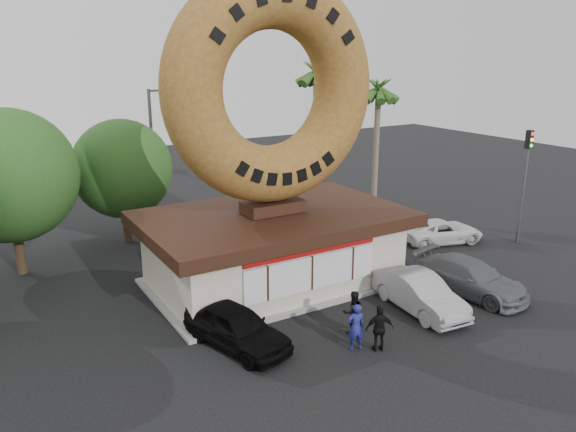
{
  "coord_description": "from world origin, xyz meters",
  "views": [
    {
      "loc": [
        -11.38,
        -14.24,
        10.0
      ],
      "look_at": [
        -0.45,
        4.0,
        3.7
      ],
      "focal_mm": 35.0,
      "sensor_mm": 36.0,
      "label": 1
    }
  ],
  "objects_px": {
    "car_grey": "(470,277)",
    "car_black": "(237,327)",
    "person_left": "(356,327)",
    "donut_shop": "(274,246)",
    "car_silver": "(420,293)",
    "car_white": "(442,231)",
    "giant_donut": "(272,89)",
    "person_right": "(380,328)",
    "street_lamp": "(155,154)",
    "traffic_signal": "(525,172)",
    "person_center": "(353,312)"
  },
  "relations": [
    {
      "from": "person_right",
      "to": "traffic_signal",
      "type": "bearing_deg",
      "value": -136.87
    },
    {
      "from": "car_grey",
      "to": "car_white",
      "type": "bearing_deg",
      "value": 44.82
    },
    {
      "from": "giant_donut",
      "to": "street_lamp",
      "type": "distance_m",
      "value": 10.93
    },
    {
      "from": "donut_shop",
      "to": "car_grey",
      "type": "relative_size",
      "value": 2.22
    },
    {
      "from": "giant_donut",
      "to": "person_right",
      "type": "distance_m",
      "value": 10.36
    },
    {
      "from": "car_grey",
      "to": "car_white",
      "type": "height_order",
      "value": "car_grey"
    },
    {
      "from": "person_center",
      "to": "person_right",
      "type": "distance_m",
      "value": 1.49
    },
    {
      "from": "car_black",
      "to": "street_lamp",
      "type": "bearing_deg",
      "value": 66.13
    },
    {
      "from": "donut_shop",
      "to": "street_lamp",
      "type": "distance_m",
      "value": 10.54
    },
    {
      "from": "giant_donut",
      "to": "person_center",
      "type": "height_order",
      "value": "giant_donut"
    },
    {
      "from": "person_right",
      "to": "car_black",
      "type": "height_order",
      "value": "person_right"
    },
    {
      "from": "car_black",
      "to": "car_silver",
      "type": "relative_size",
      "value": 0.97
    },
    {
      "from": "donut_shop",
      "to": "person_left",
      "type": "distance_m",
      "value": 6.59
    },
    {
      "from": "person_center",
      "to": "car_black",
      "type": "bearing_deg",
      "value": -0.75
    },
    {
      "from": "person_left",
      "to": "traffic_signal",
      "type": "bearing_deg",
      "value": -147.72
    },
    {
      "from": "person_center",
      "to": "car_silver",
      "type": "relative_size",
      "value": 0.37
    },
    {
      "from": "street_lamp",
      "to": "car_white",
      "type": "distance_m",
      "value": 16.28
    },
    {
      "from": "donut_shop",
      "to": "street_lamp",
      "type": "xyz_separation_m",
      "value": [
        -1.86,
        10.02,
        2.72
      ]
    },
    {
      "from": "traffic_signal",
      "to": "person_center",
      "type": "distance_m",
      "value": 14.54
    },
    {
      "from": "person_left",
      "to": "car_white",
      "type": "relative_size",
      "value": 0.39
    },
    {
      "from": "street_lamp",
      "to": "person_center",
      "type": "distance_m",
      "value": 16.07
    },
    {
      "from": "car_grey",
      "to": "car_black",
      "type": "bearing_deg",
      "value": 164.85
    },
    {
      "from": "donut_shop",
      "to": "car_black",
      "type": "xyz_separation_m",
      "value": [
        -3.87,
        -4.2,
        -1.02
      ]
    },
    {
      "from": "donut_shop",
      "to": "traffic_signal",
      "type": "relative_size",
      "value": 1.84
    },
    {
      "from": "car_silver",
      "to": "car_grey",
      "type": "bearing_deg",
      "value": 7.11
    },
    {
      "from": "donut_shop",
      "to": "person_left",
      "type": "xyz_separation_m",
      "value": [
        -0.44,
        -6.51,
        -0.91
      ]
    },
    {
      "from": "giant_donut",
      "to": "car_grey",
      "type": "bearing_deg",
      "value": -38.52
    },
    {
      "from": "street_lamp",
      "to": "person_right",
      "type": "xyz_separation_m",
      "value": [
        2.08,
        -17.0,
        -3.64
      ]
    },
    {
      "from": "person_center",
      "to": "person_right",
      "type": "bearing_deg",
      "value": 107.11
    },
    {
      "from": "donut_shop",
      "to": "giant_donut",
      "type": "distance_m",
      "value": 6.72
    },
    {
      "from": "person_left",
      "to": "giant_donut",
      "type": "bearing_deg",
      "value": -78.98
    },
    {
      "from": "person_center",
      "to": "car_silver",
      "type": "bearing_deg",
      "value": -161.04
    },
    {
      "from": "donut_shop",
      "to": "car_grey",
      "type": "height_order",
      "value": "donut_shop"
    },
    {
      "from": "person_left",
      "to": "car_silver",
      "type": "bearing_deg",
      "value": -149.36
    },
    {
      "from": "street_lamp",
      "to": "person_left",
      "type": "xyz_separation_m",
      "value": [
        1.41,
        -16.53,
        -3.62
      ]
    },
    {
      "from": "person_left",
      "to": "car_grey",
      "type": "xyz_separation_m",
      "value": [
        7.06,
        1.26,
        -0.13
      ]
    },
    {
      "from": "giant_donut",
      "to": "car_white",
      "type": "distance_m",
      "value": 13.13
    },
    {
      "from": "person_left",
      "to": "car_black",
      "type": "xyz_separation_m",
      "value": [
        -3.42,
        2.31,
        -0.12
      ]
    },
    {
      "from": "traffic_signal",
      "to": "donut_shop",
      "type": "bearing_deg",
      "value": 171.9
    },
    {
      "from": "car_grey",
      "to": "street_lamp",
      "type": "bearing_deg",
      "value": 109.6
    },
    {
      "from": "person_left",
      "to": "car_black",
      "type": "height_order",
      "value": "person_left"
    },
    {
      "from": "person_right",
      "to": "car_black",
      "type": "relative_size",
      "value": 0.39
    },
    {
      "from": "street_lamp",
      "to": "person_left",
      "type": "height_order",
      "value": "street_lamp"
    },
    {
      "from": "street_lamp",
      "to": "car_black",
      "type": "relative_size",
      "value": 1.84
    },
    {
      "from": "traffic_signal",
      "to": "car_black",
      "type": "height_order",
      "value": "traffic_signal"
    },
    {
      "from": "giant_donut",
      "to": "person_center",
      "type": "bearing_deg",
      "value": -87.76
    },
    {
      "from": "person_center",
      "to": "person_right",
      "type": "height_order",
      "value": "person_right"
    },
    {
      "from": "traffic_signal",
      "to": "person_left",
      "type": "bearing_deg",
      "value": -162.63
    },
    {
      "from": "person_right",
      "to": "car_grey",
      "type": "xyz_separation_m",
      "value": [
        6.39,
        1.73,
        -0.11
      ]
    },
    {
      "from": "person_center",
      "to": "car_white",
      "type": "height_order",
      "value": "person_center"
    }
  ]
}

